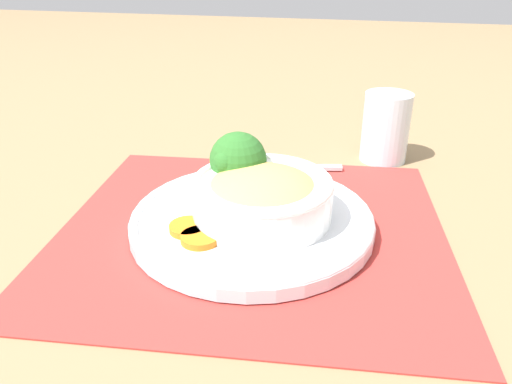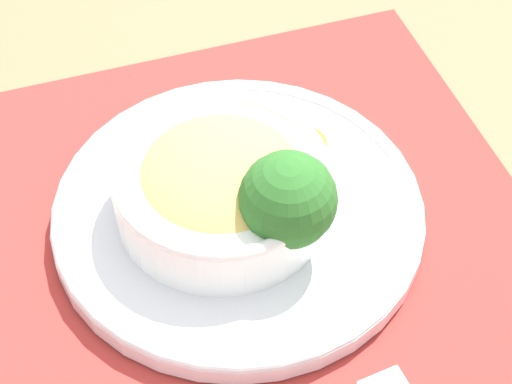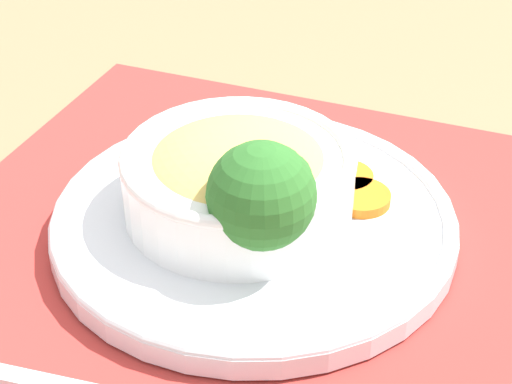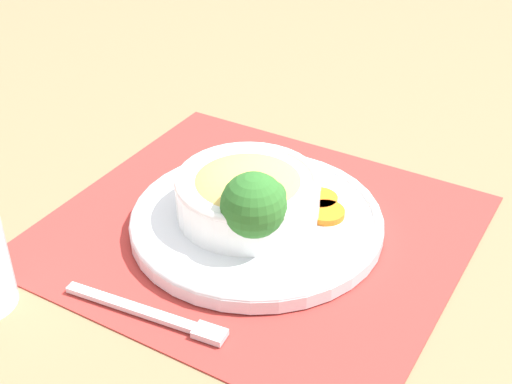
{
  "view_description": "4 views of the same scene",
  "coord_description": "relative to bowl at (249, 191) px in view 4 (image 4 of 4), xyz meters",
  "views": [
    {
      "loc": [
        -0.52,
        -0.13,
        0.32
      ],
      "look_at": [
        0.01,
        -0.0,
        0.05
      ],
      "focal_mm": 35.0,
      "sensor_mm": 36.0,
      "label": 1
    },
    {
      "loc": [
        0.43,
        -0.08,
        0.54
      ],
      "look_at": [
        0.0,
        0.01,
        0.03
      ],
      "focal_mm": 60.0,
      "sensor_mm": 36.0,
      "label": 2
    },
    {
      "loc": [
        0.45,
        0.23,
        0.39
      ],
      "look_at": [
        0.0,
        0.0,
        0.04
      ],
      "focal_mm": 60.0,
      "sensor_mm": 36.0,
      "label": 3
    },
    {
      "loc": [
        0.55,
        0.4,
        0.5
      ],
      "look_at": [
        -0.01,
        -0.01,
        0.05
      ],
      "focal_mm": 50.0,
      "sensor_mm": 36.0,
      "label": 4
    }
  ],
  "objects": [
    {
      "name": "ground_plane",
      "position": [
        0.0,
        0.01,
        -0.05
      ],
      "size": [
        4.0,
        4.0,
        0.0
      ],
      "primitive_type": "plane",
      "color": "#8C704C"
    },
    {
      "name": "placemat",
      "position": [
        0.0,
        0.01,
        -0.05
      ],
      "size": [
        0.48,
        0.51,
        0.0
      ],
      "color": "#B2332D",
      "rests_on": "ground_plane"
    },
    {
      "name": "plate",
      "position": [
        0.0,
        0.01,
        -0.03
      ],
      "size": [
        0.3,
        0.3,
        0.02
      ],
      "color": "silver",
      "rests_on": "placemat"
    },
    {
      "name": "bowl",
      "position": [
        0.0,
        0.0,
        0.0
      ],
      "size": [
        0.17,
        0.17,
        0.06
      ],
      "color": "white",
      "rests_on": "plate"
    },
    {
      "name": "broccoli_floret",
      "position": [
        0.05,
        0.04,
        0.02
      ],
      "size": [
        0.07,
        0.07,
        0.09
      ],
      "color": "#759E51",
      "rests_on": "plate"
    },
    {
      "name": "carrot_slice_near",
      "position": [
        -0.05,
        0.08,
        -0.03
      ],
      "size": [
        0.04,
        0.04,
        0.01
      ],
      "color": "orange",
      "rests_on": "plate"
    },
    {
      "name": "carrot_slice_middle",
      "position": [
        -0.07,
        0.06,
        -0.03
      ],
      "size": [
        0.04,
        0.04,
        0.01
      ],
      "color": "orange",
      "rests_on": "plate"
    },
    {
      "name": "fork",
      "position": [
        0.18,
        0.03,
        -0.04
      ],
      "size": [
        0.05,
        0.18,
        0.01
      ],
      "rotation": [
        0.0,
        0.0,
        0.21
      ],
      "color": "silver",
      "rests_on": "placemat"
    }
  ]
}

